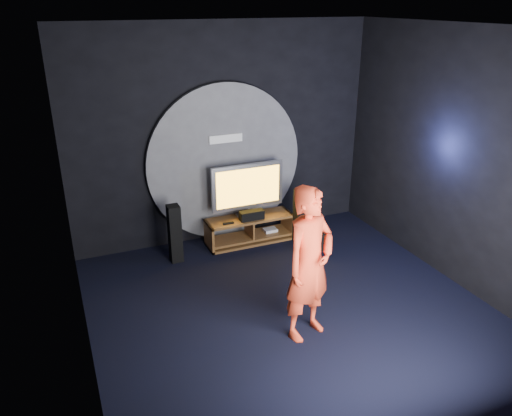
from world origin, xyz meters
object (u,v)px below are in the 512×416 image
(tower_speaker_right, at_px, (300,216))
(player, at_px, (309,264))
(media_console, at_px, (250,231))
(subwoofer, at_px, (313,241))
(tower_speaker_left, at_px, (175,234))
(tv, at_px, (248,188))

(tower_speaker_right, bearing_deg, player, -115.70)
(media_console, height_order, subwoofer, media_console)
(subwoofer, bearing_deg, tower_speaker_left, 166.81)
(media_console, bearing_deg, tv, 95.85)
(media_console, bearing_deg, tower_speaker_right, -22.59)
(tower_speaker_right, bearing_deg, subwoofer, -78.17)
(tower_speaker_right, distance_m, player, 2.53)
(media_console, relative_size, tower_speaker_right, 1.58)
(media_console, height_order, tower_speaker_right, tower_speaker_right)
(tower_speaker_left, xyz_separation_m, tower_speaker_right, (2.07, -0.17, 0.00))
(tower_speaker_left, relative_size, player, 0.48)
(tower_speaker_left, xyz_separation_m, player, (1.00, -2.40, 0.49))
(media_console, xyz_separation_m, player, (-0.30, -2.56, 0.76))
(media_console, relative_size, tower_speaker_left, 1.58)
(subwoofer, distance_m, player, 2.36)
(media_console, xyz_separation_m, tv, (-0.01, 0.07, 0.74))
(tv, height_order, tower_speaker_right, tv)
(media_console, bearing_deg, subwoofer, -37.88)
(media_console, distance_m, tv, 0.75)
(tower_speaker_left, bearing_deg, tower_speaker_right, -4.63)
(tv, height_order, tower_speaker_left, tv)
(media_console, distance_m, player, 2.68)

